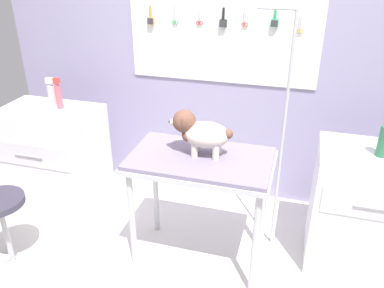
# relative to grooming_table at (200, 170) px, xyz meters

# --- Properties ---
(ground) EXTENTS (4.40, 4.00, 0.04)m
(ground) POSITION_rel_grooming_table_xyz_m (-0.06, -0.28, -0.79)
(ground) COLOR silver
(rear_wall_panel) EXTENTS (4.00, 0.11, 2.30)m
(rear_wall_panel) POSITION_rel_grooming_table_xyz_m (-0.07, 1.00, 0.39)
(rear_wall_panel) COLOR #928AAD
(rear_wall_panel) RESTS_ON ground
(grooming_table) EXTENTS (0.97, 0.57, 0.87)m
(grooming_table) POSITION_rel_grooming_table_xyz_m (0.00, 0.00, 0.00)
(grooming_table) COLOR #B7B7BC
(grooming_table) RESTS_ON ground
(grooming_arm) EXTENTS (0.30, 0.11, 1.80)m
(grooming_arm) POSITION_rel_grooming_table_xyz_m (0.50, 0.31, 0.07)
(grooming_arm) COLOR #B7B7BC
(grooming_arm) RESTS_ON ground
(dog) EXTENTS (0.43, 0.21, 0.31)m
(dog) POSITION_rel_grooming_table_xyz_m (-0.02, 0.03, 0.26)
(dog) COLOR beige
(dog) RESTS_ON grooming_table
(counter_left) EXTENTS (0.80, 0.58, 0.94)m
(counter_left) POSITION_rel_grooming_table_xyz_m (-1.37, 0.28, -0.30)
(counter_left) COLOR silver
(counter_left) RESTS_ON ground
(cabinet_right) EXTENTS (0.68, 0.54, 0.91)m
(cabinet_right) POSITION_rel_grooming_table_xyz_m (1.10, 0.30, -0.31)
(cabinet_right) COLOR silver
(cabinet_right) RESTS_ON ground
(stool) EXTENTS (0.36, 0.36, 0.56)m
(stool) POSITION_rel_grooming_table_xyz_m (-1.34, -0.43, -0.31)
(stool) COLOR #9E9EA3
(stool) RESTS_ON ground
(conditioner_bottle) EXTENTS (0.07, 0.07, 0.24)m
(conditioner_bottle) POSITION_rel_grooming_table_xyz_m (-1.37, 0.40, 0.27)
(conditioner_bottle) COLOR #BCB4BD
(conditioner_bottle) RESTS_ON counter_left
(spray_bottle_short) EXTENTS (0.05, 0.05, 0.26)m
(spray_bottle_short) POSITION_rel_grooming_table_xyz_m (-1.28, 0.36, 0.28)
(spray_bottle_short) COLOR #CC5561
(spray_bottle_short) RESTS_ON counter_left
(soda_bottle) EXTENTS (0.07, 0.07, 0.24)m
(soda_bottle) POSITION_rel_grooming_table_xyz_m (1.13, 0.26, 0.25)
(soda_bottle) COLOR #276944
(soda_bottle) RESTS_ON cabinet_right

